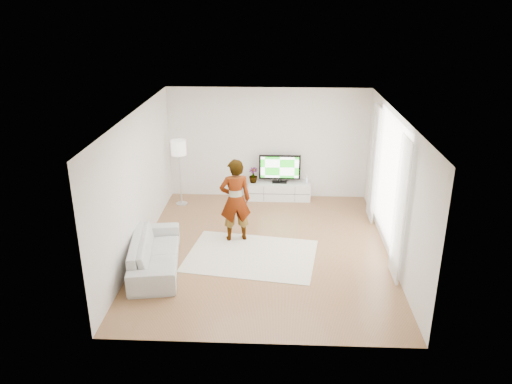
{
  "coord_description": "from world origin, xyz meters",
  "views": [
    {
      "loc": [
        0.25,
        -9.09,
        4.8
      ],
      "look_at": [
        -0.18,
        0.4,
        1.1
      ],
      "focal_mm": 35.0,
      "sensor_mm": 36.0,
      "label": 1
    }
  ],
  "objects_px": {
    "television": "(280,168)",
    "player": "(235,200)",
    "sofa": "(155,253)",
    "rug": "(251,256)",
    "floor_lamp": "(179,150)",
    "media_console": "(279,191)"
  },
  "relations": [
    {
      "from": "media_console",
      "to": "floor_lamp",
      "type": "bearing_deg",
      "value": -169.89
    },
    {
      "from": "rug",
      "to": "floor_lamp",
      "type": "height_order",
      "value": "floor_lamp"
    },
    {
      "from": "floor_lamp",
      "to": "sofa",
      "type": "bearing_deg",
      "value": -88.34
    },
    {
      "from": "rug",
      "to": "floor_lamp",
      "type": "bearing_deg",
      "value": 125.65
    },
    {
      "from": "media_console",
      "to": "television",
      "type": "xyz_separation_m",
      "value": [
        -0.0,
        0.03,
        0.61
      ]
    },
    {
      "from": "television",
      "to": "rug",
      "type": "xyz_separation_m",
      "value": [
        -0.55,
        -3.09,
        -0.83
      ]
    },
    {
      "from": "player",
      "to": "floor_lamp",
      "type": "distance_m",
      "value": 2.48
    },
    {
      "from": "floor_lamp",
      "to": "television",
      "type": "bearing_deg",
      "value": 10.74
    },
    {
      "from": "sofa",
      "to": "rug",
      "type": "bearing_deg",
      "value": -82.41
    },
    {
      "from": "media_console",
      "to": "player",
      "type": "relative_size",
      "value": 0.88
    },
    {
      "from": "rug",
      "to": "player",
      "type": "height_order",
      "value": "player"
    },
    {
      "from": "player",
      "to": "floor_lamp",
      "type": "xyz_separation_m",
      "value": [
        -1.52,
        1.9,
        0.49
      ]
    },
    {
      "from": "television",
      "to": "player",
      "type": "bearing_deg",
      "value": -111.29
    },
    {
      "from": "rug",
      "to": "sofa",
      "type": "xyz_separation_m",
      "value": [
        -1.79,
        -0.53,
        0.31
      ]
    },
    {
      "from": "player",
      "to": "floor_lamp",
      "type": "relative_size",
      "value": 1.08
    },
    {
      "from": "television",
      "to": "player",
      "type": "height_order",
      "value": "player"
    },
    {
      "from": "television",
      "to": "sofa",
      "type": "xyz_separation_m",
      "value": [
        -2.34,
        -3.62,
        -0.52
      ]
    },
    {
      "from": "television",
      "to": "player",
      "type": "relative_size",
      "value": 0.59
    },
    {
      "from": "television",
      "to": "rug",
      "type": "height_order",
      "value": "television"
    },
    {
      "from": "television",
      "to": "sofa",
      "type": "height_order",
      "value": "television"
    },
    {
      "from": "rug",
      "to": "player",
      "type": "bearing_deg",
      "value": 116.77
    },
    {
      "from": "media_console",
      "to": "sofa",
      "type": "xyz_separation_m",
      "value": [
        -2.34,
        -3.59,
        0.09
      ]
    }
  ]
}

